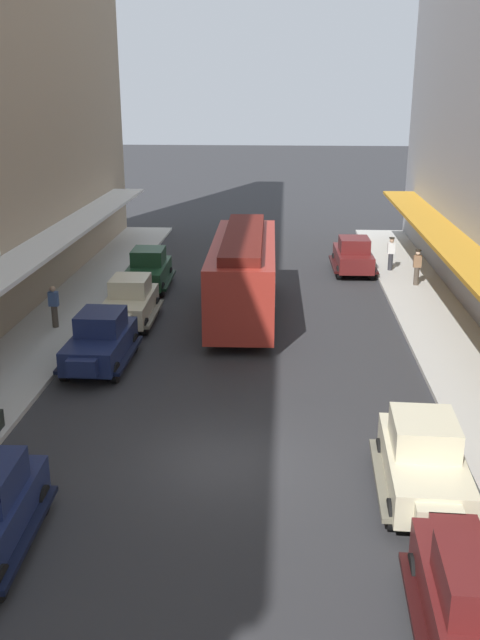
% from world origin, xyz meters
% --- Properties ---
extents(ground_plane, '(200.00, 200.00, 0.00)m').
position_xyz_m(ground_plane, '(0.00, 0.00, 0.00)').
color(ground_plane, '#2D2D30').
extents(parked_car_0, '(2.22, 4.29, 1.84)m').
position_xyz_m(parked_car_0, '(4.87, 19.42, 0.94)').
color(parked_car_0, '#591919').
rests_on(parked_car_0, ground).
extents(parked_car_2, '(2.19, 4.28, 1.84)m').
position_xyz_m(parked_car_2, '(-4.72, 6.25, 0.94)').
color(parked_car_2, '#19234C').
rests_on(parked_car_2, ground).
extents(parked_car_3, '(2.26, 4.30, 1.84)m').
position_xyz_m(parked_car_3, '(4.71, -5.85, 0.94)').
color(parked_car_3, '#591919').
rests_on(parked_car_3, ground).
extents(parked_car_4, '(2.20, 4.28, 1.84)m').
position_xyz_m(parked_car_4, '(-4.67, 10.76, 0.94)').
color(parked_car_4, beige).
rests_on(parked_car_4, ground).
extents(parked_car_5, '(2.23, 4.29, 1.84)m').
position_xyz_m(parked_car_5, '(-4.90, 15.87, 0.94)').
color(parked_car_5, '#193D23').
rests_on(parked_car_5, ground).
extents(parked_car_6, '(2.27, 4.30, 1.84)m').
position_xyz_m(parked_car_6, '(4.65, -1.19, 0.94)').
color(parked_car_6, beige).
rests_on(parked_car_6, ground).
extents(streetcar, '(2.69, 9.65, 3.46)m').
position_xyz_m(streetcar, '(-0.23, 12.00, 1.90)').
color(streetcar, '#A52D23').
rests_on(streetcar, ground).
extents(pedestrian_1, '(0.36, 0.28, 1.67)m').
position_xyz_m(pedestrian_1, '(7.58, 16.72, 1.01)').
color(pedestrian_1, '#4C4238').
rests_on(pedestrian_1, sidewalk_right).
extents(pedestrian_3, '(0.36, 0.28, 1.67)m').
position_xyz_m(pedestrian_3, '(6.76, 19.49, 1.01)').
color(pedestrian_3, '#2D2D33').
rests_on(pedestrian_3, sidewalk_right).
extents(pedestrian_4, '(0.36, 0.24, 1.64)m').
position_xyz_m(pedestrian_4, '(-7.38, 9.68, 0.99)').
color(pedestrian_4, '#4C4238').
rests_on(pedestrian_4, sidewalk_left).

